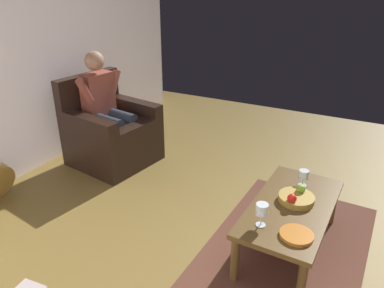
% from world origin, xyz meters
% --- Properties ---
extents(ground_plane, '(6.61, 6.61, 0.00)m').
position_xyz_m(ground_plane, '(0.00, 0.00, 0.00)').
color(ground_plane, brown).
extents(wall_back, '(5.63, 0.06, 2.72)m').
position_xyz_m(wall_back, '(0.00, -2.78, 1.36)').
color(wall_back, white).
rests_on(wall_back, ground).
extents(rug, '(1.88, 1.25, 0.01)m').
position_xyz_m(rug, '(0.00, 0.12, 0.00)').
color(rug, brown).
rests_on(rug, ground).
extents(armchair, '(0.94, 0.95, 0.99)m').
position_xyz_m(armchair, '(-0.59, -2.10, 0.34)').
color(armchair, black).
rests_on(armchair, ground).
extents(person_seated, '(0.62, 0.63, 1.26)m').
position_xyz_m(person_seated, '(-0.60, -2.11, 0.68)').
color(person_seated, brown).
rests_on(person_seated, ground).
extents(coffee_table, '(1.16, 0.62, 0.41)m').
position_xyz_m(coffee_table, '(0.00, 0.12, 0.35)').
color(coffee_table, '#543C1C').
rests_on(coffee_table, ground).
extents(wine_glass_near, '(0.08, 0.08, 0.14)m').
position_xyz_m(wine_glass_near, '(-0.33, 0.12, 0.50)').
color(wine_glass_near, silver).
rests_on(wine_glass_near, coffee_table).
extents(wine_glass_far, '(0.09, 0.09, 0.17)m').
position_xyz_m(wine_glass_far, '(0.35, -0.02, 0.53)').
color(wine_glass_far, silver).
rests_on(wine_glass_far, coffee_table).
extents(fruit_bowl, '(0.28, 0.28, 0.11)m').
position_xyz_m(fruit_bowl, '(-0.07, 0.13, 0.44)').
color(fruit_bowl, olive).
rests_on(fruit_bowl, coffee_table).
extents(decorative_dish, '(0.23, 0.23, 0.02)m').
position_xyz_m(decorative_dish, '(0.36, 0.23, 0.42)').
color(decorative_dish, '#BB6C23').
rests_on(decorative_dish, coffee_table).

